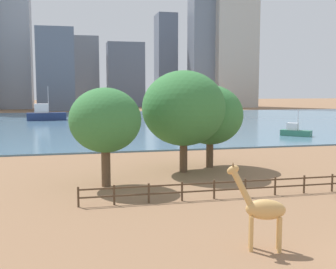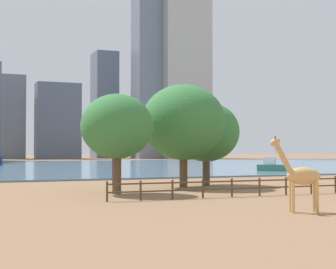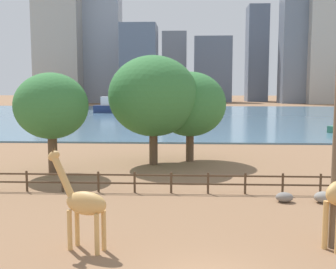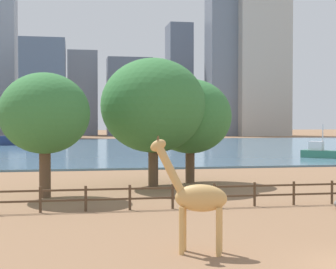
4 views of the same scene
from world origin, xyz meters
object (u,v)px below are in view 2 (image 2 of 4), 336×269
at_px(tree_center_broad, 206,132).
at_px(tree_right_tall, 183,122).
at_px(tree_left_large, 117,127).
at_px(giraffe_companion, 300,176).
at_px(boat_ferry, 273,166).

bearing_deg(tree_center_broad, tree_right_tall, -150.77).
relative_size(tree_left_large, tree_right_tall, 0.83).
height_order(giraffe_companion, tree_center_broad, tree_center_broad).
xyz_separation_m(tree_center_broad, tree_right_tall, (-3.04, -1.70, 0.74)).
bearing_deg(tree_right_tall, boat_ferry, 43.25).
xyz_separation_m(giraffe_companion, tree_center_broad, (4.31, 20.23, 3.03)).
height_order(tree_center_broad, tree_right_tall, tree_right_tall).
relative_size(giraffe_companion, boat_ferry, 0.94).
distance_m(tree_right_tall, boat_ferry, 33.14).
height_order(tree_left_large, tree_center_broad, tree_center_broad).
height_order(tree_left_large, boat_ferry, tree_left_large).
bearing_deg(giraffe_companion, tree_left_large, -47.43).
relative_size(tree_right_tall, boat_ferry, 2.08).
distance_m(tree_center_broad, boat_ferry, 29.70).
xyz_separation_m(tree_left_large, tree_right_tall, (7.21, 4.04, 0.66)).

